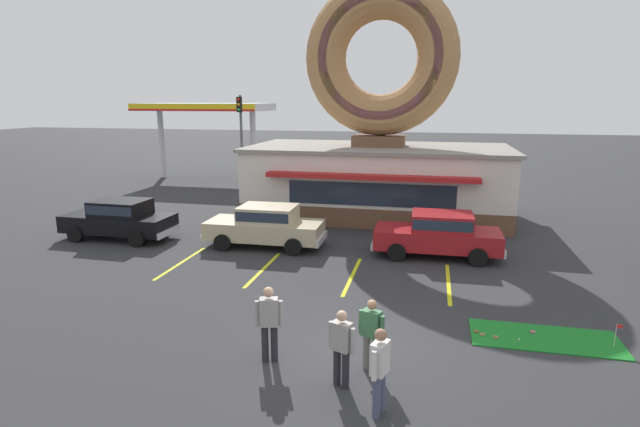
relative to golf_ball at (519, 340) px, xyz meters
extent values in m
plane|color=#2D2D30|center=(-3.73, -1.44, -0.05)|extent=(160.00, 160.00, 0.00)
cube|color=brown|center=(-4.71, 12.56, 0.40)|extent=(12.00, 6.00, 0.90)
cube|color=silver|center=(-4.71, 12.56, 2.00)|extent=(12.00, 6.00, 2.30)
cube|color=gray|center=(-4.71, 12.56, 3.23)|extent=(12.30, 6.30, 0.16)
cube|color=#B21E1E|center=(-4.71, 9.26, 2.30)|extent=(9.00, 0.60, 0.20)
cube|color=#232D3D|center=(-4.71, 9.55, 1.50)|extent=(7.20, 0.03, 1.00)
cube|color=brown|center=(-4.71, 12.56, 3.56)|extent=(2.40, 1.80, 0.50)
torus|color=#B27F4C|center=(-4.71, 12.56, 7.36)|extent=(7.10, 1.90, 7.10)
torus|color=#D8728C|center=(-4.71, 12.14, 7.36)|extent=(6.25, 1.05, 6.24)
cube|color=#197523|center=(0.62, 0.28, -0.04)|extent=(3.38, 1.45, 0.03)
torus|color=#A5724C|center=(-0.81, 0.10, 0.00)|extent=(0.13, 0.13, 0.04)
torus|color=#A5724C|center=(-0.52, 0.02, 0.00)|extent=(0.13, 0.13, 0.04)
torus|color=#D8667F|center=(0.39, 0.51, 0.00)|extent=(0.13, 0.13, 0.04)
torus|color=brown|center=(-0.94, 0.23, 0.00)|extent=(0.13, 0.13, 0.04)
sphere|color=white|center=(0.00, 0.00, 0.00)|extent=(0.04, 0.04, 0.04)
cylinder|color=silver|center=(2.06, 0.16, 0.25)|extent=(0.01, 0.01, 0.55)
cube|color=red|center=(2.12, 0.16, 0.48)|extent=(0.12, 0.01, 0.08)
cube|color=maroon|center=(-1.88, 6.28, 0.61)|extent=(4.42, 1.81, 0.68)
cube|color=maroon|center=(-1.73, 6.29, 1.25)|extent=(2.12, 1.58, 0.60)
cube|color=#232D3D|center=(-1.73, 6.29, 1.27)|extent=(2.03, 1.61, 0.36)
cube|color=silver|center=(-4.11, 6.26, 0.37)|extent=(0.12, 1.67, 0.24)
cube|color=silver|center=(0.35, 6.31, 0.37)|extent=(0.12, 1.67, 0.24)
cylinder|color=black|center=(-3.24, 5.39, 0.27)|extent=(0.64, 0.23, 0.64)
cylinder|color=black|center=(-3.26, 7.15, 0.27)|extent=(0.64, 0.23, 0.64)
cylinder|color=black|center=(-0.51, 5.42, 0.27)|extent=(0.64, 0.23, 0.64)
cylinder|color=black|center=(-0.53, 7.18, 0.27)|extent=(0.64, 0.23, 0.64)
cube|color=black|center=(-14.45, 5.87, 0.61)|extent=(4.42, 1.81, 0.68)
cube|color=black|center=(-14.30, 5.87, 1.25)|extent=(2.12, 1.58, 0.60)
cube|color=#232D3D|center=(-14.30, 5.87, 1.27)|extent=(2.03, 1.61, 0.36)
cube|color=silver|center=(-16.68, 5.89, 0.37)|extent=(0.12, 1.67, 0.24)
cube|color=silver|center=(-12.22, 5.84, 0.37)|extent=(0.12, 1.67, 0.24)
cylinder|color=black|center=(-15.82, 5.00, 0.27)|extent=(0.64, 0.23, 0.64)
cylinder|color=black|center=(-15.80, 6.76, 0.27)|extent=(0.64, 0.23, 0.64)
cylinder|color=black|center=(-13.10, 4.97, 0.27)|extent=(0.64, 0.23, 0.64)
cylinder|color=black|center=(-13.08, 6.73, 0.27)|extent=(0.64, 0.23, 0.64)
cube|color=#BCAD89|center=(-8.31, 6.10, 0.61)|extent=(4.43, 1.83, 0.68)
cube|color=#BCAD89|center=(-8.16, 6.10, 1.25)|extent=(2.12, 1.59, 0.60)
cube|color=#232D3D|center=(-8.16, 6.10, 1.27)|extent=(2.04, 1.61, 0.36)
cube|color=silver|center=(-10.54, 6.06, 0.37)|extent=(0.13, 1.67, 0.24)
cube|color=silver|center=(-6.08, 6.13, 0.37)|extent=(0.13, 1.67, 0.24)
cylinder|color=black|center=(-9.66, 5.20, 0.27)|extent=(0.64, 0.23, 0.64)
cylinder|color=black|center=(-9.69, 6.96, 0.27)|extent=(0.64, 0.23, 0.64)
cylinder|color=black|center=(-6.94, 5.24, 0.27)|extent=(0.64, 0.23, 0.64)
cylinder|color=black|center=(-6.96, 7.00, 0.27)|extent=(0.64, 0.23, 0.64)
cylinder|color=#232328|center=(-3.81, -2.69, 0.34)|extent=(0.15, 0.15, 0.78)
cylinder|color=#232328|center=(-3.63, -2.77, 0.34)|extent=(0.15, 0.15, 0.78)
cube|color=gray|center=(-3.72, -2.73, 1.01)|extent=(0.44, 0.37, 0.57)
cylinder|color=gray|center=(-3.95, -2.63, 0.98)|extent=(0.10, 0.10, 0.52)
cylinder|color=gray|center=(-3.49, -2.83, 0.98)|extent=(0.10, 0.10, 0.52)
sphere|color=tan|center=(-3.72, -2.73, 1.43)|extent=(0.21, 0.21, 0.21)
cylinder|color=#232328|center=(-5.49, -2.15, 0.36)|extent=(0.15, 0.15, 0.83)
cylinder|color=#232328|center=(-5.30, -2.10, 0.36)|extent=(0.15, 0.15, 0.83)
cube|color=gray|center=(-5.39, -2.12, 1.08)|extent=(0.43, 0.33, 0.61)
cylinder|color=gray|center=(-5.64, -2.18, 1.05)|extent=(0.10, 0.10, 0.56)
cylinder|color=gray|center=(-5.15, -2.06, 1.05)|extent=(0.10, 0.10, 0.56)
sphere|color=tan|center=(-5.39, -2.12, 1.53)|extent=(0.22, 0.22, 0.22)
cylinder|color=#474C66|center=(-2.88, -3.38, 0.35)|extent=(0.15, 0.15, 0.81)
cylinder|color=#474C66|center=(-2.93, -3.57, 0.35)|extent=(0.15, 0.15, 0.81)
cube|color=silver|center=(-2.91, -3.47, 1.05)|extent=(0.34, 0.43, 0.59)
cylinder|color=silver|center=(-2.83, -3.23, 1.02)|extent=(0.10, 0.10, 0.54)
cylinder|color=silver|center=(-2.98, -3.71, 1.02)|extent=(0.10, 0.10, 0.54)
sphere|color=#9E7051|center=(-2.91, -3.47, 1.49)|extent=(0.22, 0.22, 0.22)
cylinder|color=slate|center=(-3.14, -2.05, 0.33)|extent=(0.15, 0.15, 0.77)
cylinder|color=slate|center=(-3.32, -1.97, 0.33)|extent=(0.15, 0.15, 0.77)
cube|color=#386B42|center=(-3.23, -2.01, 1.00)|extent=(0.44, 0.37, 0.56)
cylinder|color=#386B42|center=(-3.00, -2.11, 0.97)|extent=(0.10, 0.10, 0.52)
cylinder|color=#386B42|center=(-3.46, -1.91, 0.97)|extent=(0.10, 0.10, 0.52)
sphere|color=#9E7051|center=(-3.23, -2.01, 1.41)|extent=(0.21, 0.21, 0.21)
cylinder|color=#232833|center=(-10.45, 9.94, 0.42)|extent=(0.56, 0.56, 0.95)
torus|color=black|center=(-10.45, 9.94, 0.90)|extent=(0.57, 0.57, 0.05)
cylinder|color=#595B60|center=(-13.60, 17.40, 2.85)|extent=(0.16, 0.16, 5.80)
cube|color=black|center=(-13.60, 17.22, 5.20)|extent=(0.28, 0.24, 0.90)
sphere|color=red|center=(-13.60, 17.10, 5.50)|extent=(0.18, 0.18, 0.18)
sphere|color=orange|center=(-13.60, 17.10, 5.20)|extent=(0.18, 0.18, 0.18)
sphere|color=green|center=(-13.60, 17.10, 4.90)|extent=(0.18, 0.18, 0.18)
cylinder|color=silver|center=(-21.33, 21.41, 2.35)|extent=(0.40, 0.40, 4.80)
cylinder|color=silver|center=(-14.33, 21.41, 2.35)|extent=(0.40, 0.40, 4.80)
cube|color=silver|center=(-17.83, 21.41, 5.00)|extent=(9.00, 4.40, 0.50)
cube|color=yellow|center=(-17.83, 19.19, 5.00)|extent=(9.00, 0.04, 0.44)
cube|color=red|center=(-17.83, 19.16, 4.83)|extent=(9.00, 0.04, 0.12)
cube|color=yellow|center=(-10.51, 3.56, -0.05)|extent=(0.12, 3.60, 0.01)
cube|color=yellow|center=(-7.51, 3.56, -0.05)|extent=(0.12, 3.60, 0.01)
cube|color=yellow|center=(-4.51, 3.56, -0.05)|extent=(0.12, 3.60, 0.01)
cube|color=yellow|center=(-1.51, 3.56, -0.05)|extent=(0.12, 3.60, 0.01)
camera|label=1|loc=(-2.18, -11.44, 5.45)|focal=28.00mm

